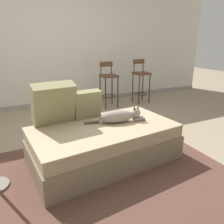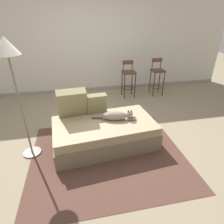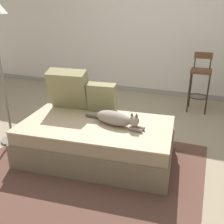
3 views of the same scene
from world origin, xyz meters
name	(u,v)px [view 2 (image 2 of 3)]	position (x,y,z in m)	size (l,w,h in m)	color
ground_plane	(101,131)	(0.00, 0.00, 0.00)	(16.00, 16.00, 0.00)	gray
wall_back_panel	(87,43)	(0.00, 2.25, 1.30)	(8.00, 0.10, 2.60)	silver
wall_baseboard_trim	(90,89)	(0.00, 2.20, 0.04)	(8.00, 0.02, 0.09)	gray
area_rug	(108,155)	(0.00, -0.70, 0.00)	(2.37, 2.01, 0.01)	brown
couch	(104,133)	(0.00, -0.40, 0.22)	(1.75, 1.07, 0.43)	#766750
throw_pillow_corner	(72,103)	(-0.49, -0.09, 0.68)	(0.50, 0.35, 0.50)	#847F56
throw_pillow_middle	(96,104)	(-0.08, -0.05, 0.61)	(0.36, 0.20, 0.36)	#847F56
cat	(117,116)	(0.22, -0.36, 0.51)	(0.73, 0.24, 0.19)	gray
bar_stool_near_window	(129,77)	(0.96, 1.55, 0.55)	(0.32, 0.32, 0.94)	#2D2319
bar_stool_by_doorway	(157,75)	(1.76, 1.55, 0.55)	(0.32, 0.32, 0.96)	#2D2319
floor_lamp	(9,59)	(-1.19, -0.41, 1.49)	(0.32, 0.32, 1.77)	slate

